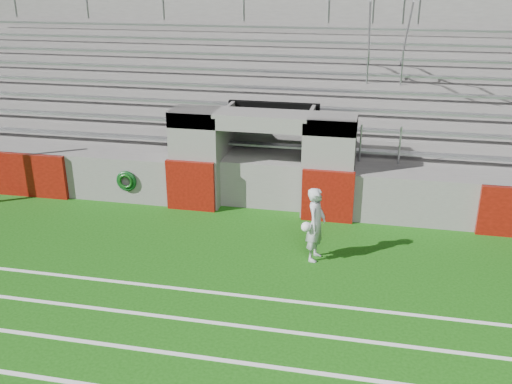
# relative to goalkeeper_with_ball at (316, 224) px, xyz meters

# --- Properties ---
(ground) EXTENTS (90.00, 90.00, 0.00)m
(ground) POSITION_rel_goalkeeper_with_ball_xyz_m (-1.72, -0.84, -0.83)
(ground) COLOR #154D0C
(ground) RESTS_ON ground
(stadium_structure) EXTENTS (26.00, 8.48, 5.42)m
(stadium_structure) POSITION_rel_goalkeeper_with_ball_xyz_m (-1.72, 7.13, 0.66)
(stadium_structure) COLOR slate
(stadium_structure) RESTS_ON ground
(goalkeeper_with_ball) EXTENTS (0.55, 0.67, 1.67)m
(goalkeeper_with_ball) POSITION_rel_goalkeeper_with_ball_xyz_m (0.00, 0.00, 0.00)
(goalkeeper_with_ball) COLOR #B3B8BE
(goalkeeper_with_ball) RESTS_ON ground
(hose_coil) EXTENTS (0.57, 0.14, 0.57)m
(hose_coil) POSITION_rel_goalkeeper_with_ball_xyz_m (-5.33, 2.09, -0.16)
(hose_coil) COLOR #0B3B14
(hose_coil) RESTS_ON ground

